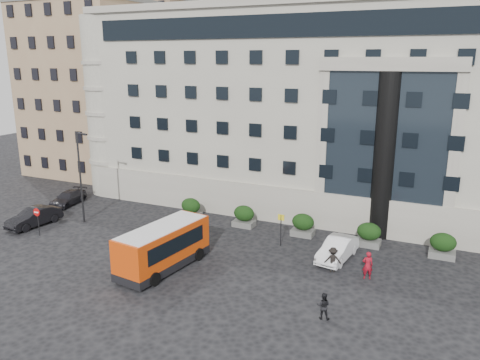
# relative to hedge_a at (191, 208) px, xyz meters

# --- Properties ---
(ground) EXTENTS (120.00, 120.00, 0.00)m
(ground) POSITION_rel_hedge_a_xyz_m (4.00, -7.80, -0.93)
(ground) COLOR black
(ground) RESTS_ON ground
(civic_building) EXTENTS (44.00, 24.00, 18.00)m
(civic_building) POSITION_rel_hedge_a_xyz_m (10.00, 14.20, 8.07)
(civic_building) COLOR #9E998B
(civic_building) RESTS_ON ground
(entrance_column) EXTENTS (1.80, 1.80, 13.00)m
(entrance_column) POSITION_rel_hedge_a_xyz_m (16.00, 2.50, 5.57)
(entrance_column) COLOR black
(entrance_column) RESTS_ON ground
(apartment_near) EXTENTS (14.00, 14.00, 20.00)m
(apartment_near) POSITION_rel_hedge_a_xyz_m (-20.00, 12.20, 9.07)
(apartment_near) COLOR #927355
(apartment_near) RESTS_ON ground
(apartment_far) EXTENTS (13.00, 13.00, 22.00)m
(apartment_far) POSITION_rel_hedge_a_xyz_m (-23.00, 30.20, 10.07)
(apartment_far) COLOR #846B4D
(apartment_far) RESTS_ON ground
(hedge_a) EXTENTS (1.80, 1.26, 1.84)m
(hedge_a) POSITION_rel_hedge_a_xyz_m (0.00, 0.00, 0.00)
(hedge_a) COLOR #565654
(hedge_a) RESTS_ON ground
(hedge_b) EXTENTS (1.80, 1.26, 1.84)m
(hedge_b) POSITION_rel_hedge_a_xyz_m (5.20, 0.00, 0.00)
(hedge_b) COLOR #565654
(hedge_b) RESTS_ON ground
(hedge_c) EXTENTS (1.80, 1.26, 1.84)m
(hedge_c) POSITION_rel_hedge_a_xyz_m (10.40, 0.00, 0.00)
(hedge_c) COLOR #565654
(hedge_c) RESTS_ON ground
(hedge_d) EXTENTS (1.80, 1.26, 1.84)m
(hedge_d) POSITION_rel_hedge_a_xyz_m (15.60, 0.00, 0.00)
(hedge_d) COLOR #565654
(hedge_d) RESTS_ON ground
(hedge_e) EXTENTS (1.80, 1.26, 1.84)m
(hedge_e) POSITION_rel_hedge_a_xyz_m (20.80, 0.00, 0.00)
(hedge_e) COLOR #565654
(hedge_e) RESTS_ON ground
(street_lamp) EXTENTS (1.16, 0.18, 8.00)m
(street_lamp) POSITION_rel_hedge_a_xyz_m (-7.94, -4.80, 3.44)
(street_lamp) COLOR #262628
(street_lamp) RESTS_ON ground
(bus_stop_sign) EXTENTS (0.50, 0.08, 2.52)m
(bus_stop_sign) POSITION_rel_hedge_a_xyz_m (9.50, -2.80, 0.80)
(bus_stop_sign) COLOR #262628
(bus_stop_sign) RESTS_ON ground
(no_entry_sign) EXTENTS (0.64, 0.16, 2.32)m
(no_entry_sign) POSITION_rel_hedge_a_xyz_m (-9.00, -8.84, 0.72)
(no_entry_sign) COLOR #262628
(no_entry_sign) RESTS_ON ground
(minibus) EXTENTS (3.46, 7.46, 3.00)m
(minibus) POSITION_rel_hedge_a_xyz_m (3.56, -9.77, 0.72)
(minibus) COLOR #D23D09
(minibus) RESTS_ON ground
(red_truck) EXTENTS (2.62, 5.53, 2.97)m
(red_truck) POSITION_rel_hedge_a_xyz_m (-13.15, 10.62, 0.59)
(red_truck) COLOR maroon
(red_truck) RESTS_ON ground
(parked_car_b) EXTENTS (2.20, 4.90, 1.56)m
(parked_car_b) POSITION_rel_hedge_a_xyz_m (-11.18, -7.29, -0.15)
(parked_car_b) COLOR black
(parked_car_b) RESTS_ON ground
(parked_car_c) EXTENTS (2.42, 4.65, 1.29)m
(parked_car_c) POSITION_rel_hedge_a_xyz_m (-13.00, -1.49, -0.28)
(parked_car_c) COLOR black
(parked_car_c) RESTS_ON ground
(parked_car_d) EXTENTS (2.89, 5.71, 1.55)m
(parked_car_d) POSITION_rel_hedge_a_xyz_m (-7.50, 8.01, -0.15)
(parked_car_d) COLOR black
(parked_car_d) RESTS_ON ground
(white_taxi) EXTENTS (2.27, 4.88, 1.55)m
(white_taxi) POSITION_rel_hedge_a_xyz_m (14.00, -3.41, -0.15)
(white_taxi) COLOR white
(white_taxi) RESTS_ON ground
(pedestrian_a) EXTENTS (0.80, 0.66, 1.88)m
(pedestrian_a) POSITION_rel_hedge_a_xyz_m (16.47, -5.67, 0.01)
(pedestrian_a) COLOR maroon
(pedestrian_a) RESTS_ON ground
(pedestrian_b) EXTENTS (0.83, 0.70, 1.54)m
(pedestrian_b) POSITION_rel_hedge_a_xyz_m (15.10, -11.58, -0.16)
(pedestrian_b) COLOR black
(pedestrian_b) RESTS_ON ground
(pedestrian_c) EXTENTS (1.26, 0.94, 1.73)m
(pedestrian_c) POSITION_rel_hedge_a_xyz_m (14.17, -5.56, -0.06)
(pedestrian_c) COLOR black
(pedestrian_c) RESTS_ON ground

